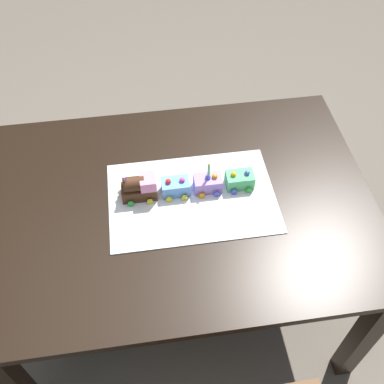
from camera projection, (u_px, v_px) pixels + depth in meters
ground_plane at (183, 294)px, 2.21m from camera, size 8.00×8.00×0.00m
dining_table at (180, 218)px, 1.72m from camera, size 1.40×1.00×0.74m
cake_board at (192, 198)px, 1.64m from camera, size 0.60×0.40×0.00m
cake_locomotive at (139, 188)px, 1.61m from camera, size 0.14×0.08×0.12m
cake_car_caboose_sky_blue at (175, 187)px, 1.64m from camera, size 0.10×0.08×0.07m
cake_car_tanker_lavender at (208, 183)px, 1.65m from camera, size 0.10×0.08×0.07m
cake_car_flatbed_mint_green at (240, 180)px, 1.66m from camera, size 0.10×0.08×0.07m
birthday_candle at (209, 169)px, 1.59m from camera, size 0.01×0.01×0.07m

